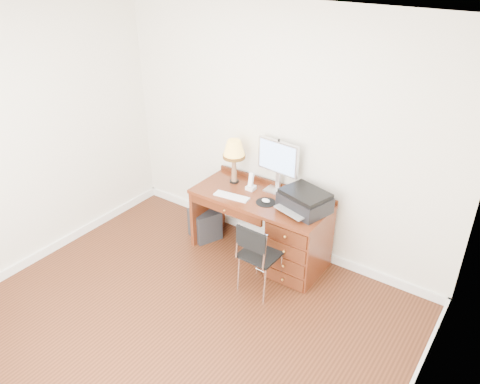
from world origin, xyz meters
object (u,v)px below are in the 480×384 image
Objects in this scene: chair at (258,252)px; leg_lamp at (234,152)px; phone at (251,185)px; desk at (286,233)px; equipment_box at (205,224)px; monitor at (278,160)px; printer at (305,201)px.

leg_lamp is at bearing 140.28° from chair.
leg_lamp is 2.55× the size of phone.
chair is (-0.01, -0.53, 0.07)m from desk.
equipment_box is (-1.05, -0.07, -0.23)m from desk.
desk is at bearing -34.60° from monitor.
leg_lamp is at bearing 171.34° from desk.
monitor is 0.55m from printer.
phone reaches higher than desk.
desk is 2.95× the size of leg_lamp.
desk is at bearing -154.50° from printer.
printer is at bearing -17.89° from monitor.
monitor reaches higher than leg_lamp.
desk is 1.08m from equipment_box.
equipment_box is at bearing 157.70° from chair.
monitor is at bearing 109.78° from chair.
desk is 1.90× the size of chair.
monitor is 1.04× the size of printer.
printer is at bearing -4.21° from phone.
chair is (0.49, -0.61, -0.33)m from phone.
leg_lamp is (-0.94, 0.09, 0.27)m from printer.
desk is 1.04m from leg_lamp.
phone is at bearing -8.38° from leg_lamp.
leg_lamp is 0.64× the size of chair.
printer reaches higher than desk.
printer is 1.41m from equipment_box.
phone reaches higher than chair.
leg_lamp reaches higher than printer.
equipment_box is at bearing -164.78° from phone.
monitor is 1.26m from equipment_box.
desk is 2.70× the size of printer.
leg_lamp reaches higher than desk.
leg_lamp is (-0.49, -0.11, 0.01)m from monitor.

